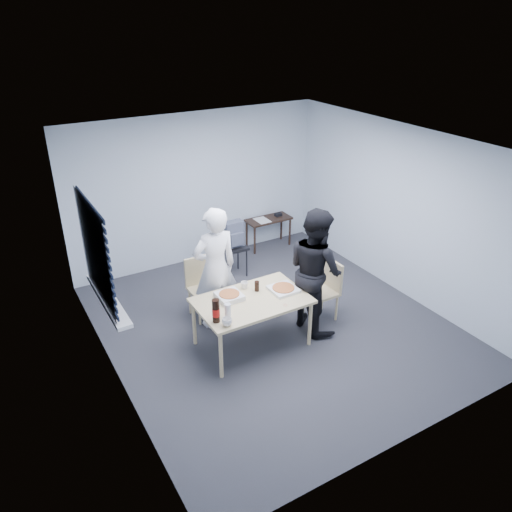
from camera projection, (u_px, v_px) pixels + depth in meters
room at (99, 259)px, 5.83m from camera, size 5.00×5.00×5.00m
dining_table at (252, 304)px, 6.46m from camera, size 1.44×0.91×0.70m
chair_far at (202, 283)px, 7.21m from camera, size 0.42×0.42×0.89m
chair_right at (326, 286)px, 7.13m from camera, size 0.42×0.42×0.89m
person_white at (215, 269)px, 6.81m from camera, size 0.65×0.42×1.77m
person_black at (315, 270)px, 6.77m from camera, size 0.47×0.86×1.77m
side_table at (269, 222)px, 9.29m from camera, size 0.85×0.38×0.57m
stool at (234, 252)px, 8.30m from camera, size 0.39×0.39×0.54m
backpack at (234, 235)px, 8.15m from camera, size 0.31×0.23×0.44m
pizza_box_a at (229, 296)px, 6.44m from camera, size 0.31×0.31×0.08m
pizza_box_b at (283, 289)px, 6.64m from camera, size 0.35×0.35×0.05m
mug_a at (227, 322)px, 5.90m from camera, size 0.17×0.17×0.10m
mug_b at (244, 285)px, 6.68m from camera, size 0.10×0.10×0.09m
cola_glass at (257, 286)px, 6.61m from camera, size 0.08×0.08×0.14m
soda_bottle at (216, 311)px, 5.93m from camera, size 0.10×0.10×0.30m
plastic_cups at (228, 311)px, 6.03m from camera, size 0.10×0.10×0.19m
rubber_band at (285, 305)px, 6.32m from camera, size 0.06×0.06×0.00m
papers at (262, 220)px, 9.16m from camera, size 0.30×0.36×0.01m
black_box at (278, 215)px, 9.35m from camera, size 0.13×0.10×0.05m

